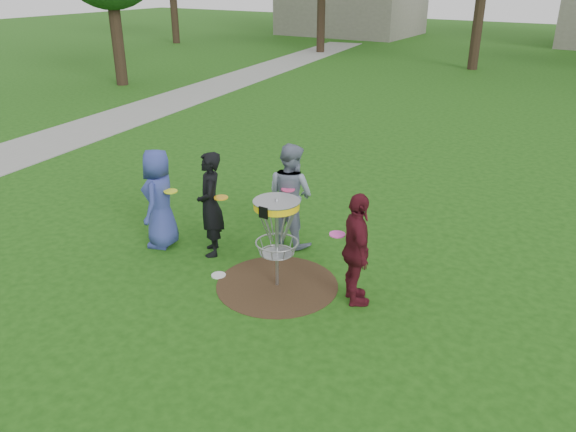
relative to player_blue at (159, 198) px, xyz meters
The scene contains 10 objects.
ground 2.51m from the player_blue, ahead, with size 100.00×100.00×0.00m, color #19470F.
dirt_patch 2.51m from the player_blue, ahead, with size 1.80×1.80×0.01m, color #47331E.
concrete_path 11.00m from the player_blue, 134.07° to the left, with size 2.20×40.00×0.02m, color #9E9E99.
player_blue is the anchor object (origin of this frame).
player_black 0.93m from the player_blue, 12.39° to the left, with size 0.62×0.41×1.71m, color black.
player_grey 2.15m from the player_blue, 34.29° to the left, with size 0.84×0.66×1.74m, color gray.
player_maroon 3.53m from the player_blue, ahead, with size 0.95×0.39×1.61m, color #53131E.
disc_on_grass 1.72m from the player_blue, 13.89° to the right, with size 0.22×0.22×0.02m, color white.
disc_golf_basket 2.38m from the player_blue, ahead, with size 0.66×0.67×1.38m.
held_discs 1.68m from the player_blue, ahead, with size 3.19×1.19×0.09m.
Camera 1 is at (3.93, -6.00, 4.25)m, focal length 35.00 mm.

